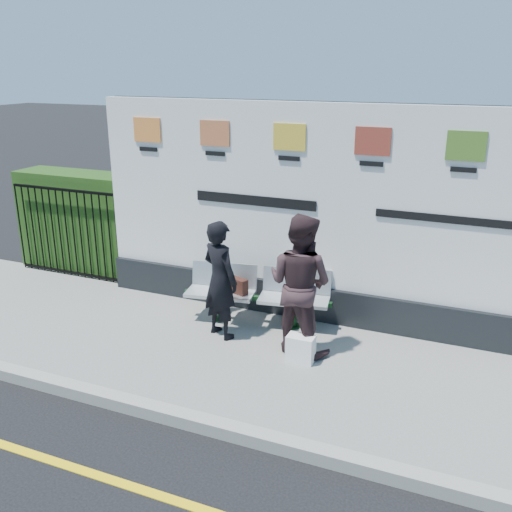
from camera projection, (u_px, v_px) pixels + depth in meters
The scene contains 12 objects.
ground at pixel (200, 509), 4.83m from camera, with size 80.00×80.00×0.00m, color black.
pavement at pixel (297, 366), 7.00m from camera, with size 14.00×3.00×0.12m, color slate.
kerb at pixel (248, 435), 5.68m from camera, with size 14.00×0.18×0.14m, color gray.
yellow_line at pixel (200, 509), 4.83m from camera, with size 14.00×0.10×0.01m, color yellow.
billboard at pixel (368, 236), 7.55m from camera, with size 8.00×0.30×3.00m.
hedge at pixel (84, 221), 9.96m from camera, with size 2.35×0.70×1.70m, color #224314.
railing at pixel (67, 232), 9.59m from camera, with size 2.05×0.06×1.54m, color black, non-canonical shape.
bench at pixel (257, 309), 7.96m from camera, with size 2.00×0.53×0.43m, color silver, non-canonical shape.
woman_left at pixel (220, 280), 7.42m from camera, with size 0.58×0.38×1.59m, color black.
woman_right at pixel (300, 284), 7.01m from camera, with size 0.87×0.68×1.78m, color #312023.
handbag_brown at pixel (238, 286), 7.91m from camera, with size 0.28×0.12×0.22m, color black.
carrier_bag_white at pixel (301, 349), 6.95m from camera, with size 0.33×0.20×0.33m, color white.
Camera 1 is at (1.95, -3.40, 3.59)m, focal length 40.00 mm.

